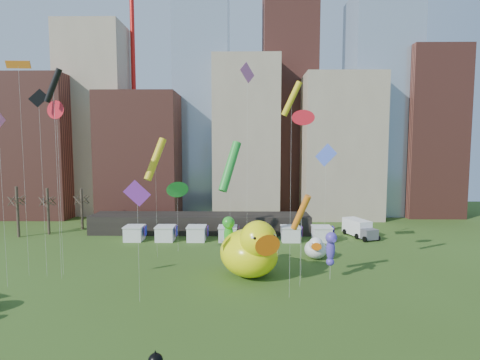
{
  "coord_description": "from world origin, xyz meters",
  "views": [
    {
      "loc": [
        3.69,
        -20.61,
        14.74
      ],
      "look_at": [
        3.29,
        10.71,
        12.0
      ],
      "focal_mm": 27.0,
      "sensor_mm": 36.0,
      "label": 1
    }
  ],
  "objects_px": {
    "small_duck": "(316,248)",
    "seahorse_purple": "(331,246)",
    "big_duck": "(251,250)",
    "seahorse_green": "(229,231)",
    "box_truck": "(359,228)"
  },
  "relations": [
    {
      "from": "seahorse_purple",
      "to": "big_duck",
      "type": "bearing_deg",
      "value": 171.23
    },
    {
      "from": "small_duck",
      "to": "seahorse_purple",
      "type": "relative_size",
      "value": 0.79
    },
    {
      "from": "big_duck",
      "to": "seahorse_green",
      "type": "distance_m",
      "value": 3.95
    },
    {
      "from": "big_duck",
      "to": "small_duck",
      "type": "distance_m",
      "value": 11.4
    },
    {
      "from": "seahorse_green",
      "to": "small_duck",
      "type": "bearing_deg",
      "value": 23.54
    },
    {
      "from": "box_truck",
      "to": "big_duck",
      "type": "bearing_deg",
      "value": -152.29
    },
    {
      "from": "small_duck",
      "to": "seahorse_purple",
      "type": "height_order",
      "value": "seahorse_purple"
    },
    {
      "from": "big_duck",
      "to": "seahorse_green",
      "type": "xyz_separation_m",
      "value": [
        -2.65,
        2.48,
        1.56
      ]
    },
    {
      "from": "big_duck",
      "to": "small_duck",
      "type": "xyz_separation_m",
      "value": [
        8.81,
        7.02,
        -1.73
      ]
    },
    {
      "from": "small_duck",
      "to": "seahorse_green",
      "type": "bearing_deg",
      "value": -149.4
    },
    {
      "from": "big_duck",
      "to": "box_truck",
      "type": "distance_m",
      "value": 26.7
    },
    {
      "from": "big_duck",
      "to": "small_duck",
      "type": "relative_size",
      "value": 2.3
    },
    {
      "from": "big_duck",
      "to": "small_duck",
      "type": "bearing_deg",
      "value": 14.33
    },
    {
      "from": "big_duck",
      "to": "box_truck",
      "type": "height_order",
      "value": "big_duck"
    },
    {
      "from": "big_duck",
      "to": "seahorse_purple",
      "type": "distance_m",
      "value": 9.0
    }
  ]
}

